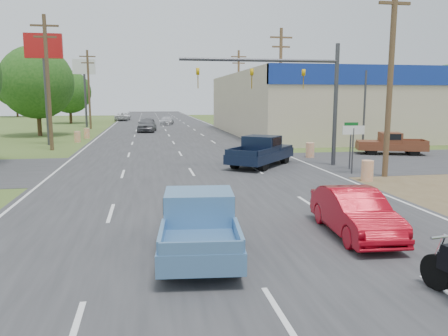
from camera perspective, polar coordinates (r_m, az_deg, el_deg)
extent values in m
plane|color=#415120|center=(8.33, 7.63, -18.93)|extent=(200.00, 200.00, 0.00)
cube|color=#2D2D30|center=(47.21, -7.21, 4.25)|extent=(15.00, 180.00, 0.02)
cube|color=#2D2D30|center=(25.40, -4.71, 0.20)|extent=(120.00, 10.00, 0.02)
cube|color=#B7A88C|center=(58.18, 26.35, 7.52)|extent=(50.00, 28.00, 6.60)
cylinder|color=#4C3823|center=(23.24, 20.91, 11.18)|extent=(0.28, 0.28, 10.00)
cube|color=#4C3823|center=(23.65, 21.40, 19.42)|extent=(1.60, 0.14, 0.14)
cylinder|color=#4C3823|center=(39.80, 7.36, 10.55)|extent=(0.28, 0.28, 10.00)
cube|color=#4C3823|center=(40.14, 7.48, 16.56)|extent=(2.00, 0.14, 0.14)
cube|color=#4C3823|center=(40.04, 7.46, 15.42)|extent=(1.60, 0.14, 0.14)
cylinder|color=#4C3823|center=(57.24, 1.91, 10.14)|extent=(0.28, 0.28, 10.00)
cube|color=#4C3823|center=(57.47, 1.93, 14.33)|extent=(2.00, 0.14, 0.14)
cube|color=#4C3823|center=(57.40, 1.93, 13.53)|extent=(1.60, 0.14, 0.14)
cylinder|color=#4C3823|center=(35.75, -22.00, 10.16)|extent=(0.28, 0.28, 10.00)
cube|color=#4C3823|center=(36.12, -22.41, 16.82)|extent=(2.00, 0.14, 0.14)
cube|color=#4C3823|center=(36.01, -22.33, 15.57)|extent=(1.60, 0.14, 0.14)
cylinder|color=#4C3823|center=(59.44, -17.23, 9.70)|extent=(0.28, 0.28, 10.00)
cube|color=#4C3823|center=(59.67, -17.42, 13.74)|extent=(2.00, 0.14, 0.14)
cube|color=#4C3823|center=(59.60, -17.38, 12.97)|extent=(1.60, 0.14, 0.14)
cylinder|color=#422D19|center=(50.31, -22.99, 5.73)|extent=(0.44, 0.44, 3.24)
sphere|color=#1A4513|center=(50.29, -23.27, 10.24)|extent=(7.56, 7.56, 7.56)
cylinder|color=#422D19|center=(74.00, -19.40, 6.63)|extent=(0.44, 0.44, 2.88)
sphere|color=#1A4513|center=(73.97, -19.55, 9.35)|extent=(6.72, 6.72, 6.72)
cylinder|color=#422D19|center=(96.00, 26.84, 6.83)|extent=(0.44, 0.44, 3.60)
sphere|color=#1A4513|center=(96.00, 27.03, 9.44)|extent=(8.40, 8.40, 8.40)
cylinder|color=#422D19|center=(107.01, 7.62, 7.79)|extent=(0.44, 0.44, 3.42)
sphere|color=#1A4513|center=(107.01, 7.67, 10.03)|extent=(7.98, 7.98, 7.98)
cylinder|color=#422D19|center=(105.71, -25.41, 7.09)|extent=(0.44, 0.44, 3.78)
sphere|color=#1A4513|center=(105.72, -25.59, 9.59)|extent=(8.82, 8.82, 8.82)
cylinder|color=orange|center=(21.87, 18.21, -0.35)|extent=(0.56, 0.56, 1.00)
cylinder|color=orange|center=(29.70, 11.18, 2.30)|extent=(0.56, 0.56, 1.00)
cylinder|color=orange|center=(41.60, -18.60, 3.89)|extent=(0.56, 0.56, 1.00)
cylinder|color=orange|center=(45.51, -17.49, 4.34)|extent=(0.56, 0.56, 1.00)
cylinder|color=#3F3F44|center=(39.85, -22.20, 9.25)|extent=(0.30, 0.30, 9.00)
cube|color=#B21414|center=(40.08, -22.52, 14.53)|extent=(3.00, 0.35, 2.00)
cylinder|color=#3F3F44|center=(63.53, -17.67, 9.16)|extent=(0.30, 0.30, 9.00)
cube|color=white|center=(63.67, -17.83, 12.49)|extent=(3.00, 0.35, 2.00)
cylinder|color=#3F3F44|center=(23.63, 16.45, 2.11)|extent=(0.08, 0.08, 2.40)
cube|color=white|center=(23.53, 16.57, 4.77)|extent=(1.20, 0.05, 0.45)
cylinder|color=#3F3F44|center=(25.23, 16.16, 2.54)|extent=(0.08, 0.08, 2.40)
cube|color=#0C591E|center=(25.12, 16.29, 5.49)|extent=(0.80, 0.04, 0.22)
cylinder|color=#3F3F44|center=(26.32, 14.35, 7.90)|extent=(0.24, 0.24, 7.00)
cylinder|color=#3F3F44|center=(24.90, 4.81, 13.85)|extent=(9.00, 0.18, 0.18)
imported|color=gold|center=(25.61, 10.35, 12.60)|extent=(0.18, 0.40, 1.10)
imported|color=gold|center=(24.74, 3.65, 12.85)|extent=(0.18, 0.40, 1.10)
imported|color=gold|center=(24.22, -3.45, 12.94)|extent=(0.18, 0.40, 1.10)
imported|color=#A10715|center=(13.09, 16.72, -5.66)|extent=(1.65, 4.10, 1.33)
cylinder|color=black|center=(10.19, 25.95, -12.14)|extent=(0.25, 0.76, 0.75)
cylinder|color=white|center=(9.82, 26.98, -7.97)|extent=(0.74, 0.17, 0.06)
cylinder|color=black|center=(12.67, -6.91, -7.20)|extent=(0.35, 0.76, 0.74)
cylinder|color=black|center=(12.69, 0.15, -7.11)|extent=(0.35, 0.76, 0.74)
cylinder|color=black|center=(9.94, -7.66, -11.84)|extent=(0.35, 0.76, 0.74)
cylinder|color=black|center=(9.97, 1.46, -11.70)|extent=(0.35, 0.76, 0.74)
cube|color=#507DAC|center=(11.22, -3.26, -8.22)|extent=(2.31, 4.95, 0.48)
cube|color=#507DAC|center=(12.52, -3.40, -4.94)|extent=(1.92, 1.99, 0.17)
cube|color=#507DAC|center=(11.14, -3.30, -5.00)|extent=(1.83, 1.60, 0.78)
cube|color=black|center=(11.11, -3.31, -4.30)|extent=(1.84, 1.32, 0.41)
cube|color=#507DAC|center=(8.87, -2.99, -10.44)|extent=(1.70, 0.24, 0.28)
cylinder|color=black|center=(27.32, 4.57, 1.68)|extent=(0.75, 0.83, 0.82)
cylinder|color=black|center=(26.66, 7.93, 1.43)|extent=(0.75, 0.83, 0.82)
cylinder|color=black|center=(24.47, 1.46, 0.84)|extent=(0.75, 0.83, 0.82)
cylinder|color=black|center=(23.73, 5.14, 0.55)|extent=(0.75, 0.83, 0.82)
cube|color=black|center=(25.49, 4.84, 1.65)|extent=(4.95, 5.42, 0.53)
cube|color=black|center=(26.91, 6.25, 2.75)|extent=(2.79, 2.80, 0.18)
cube|color=black|center=(25.51, 4.96, 3.23)|extent=(2.47, 2.43, 0.87)
cube|color=black|center=(25.49, 4.96, 3.58)|extent=(2.30, 2.21, 0.46)
cube|color=black|center=(23.11, 2.19, 1.94)|extent=(1.51, 1.25, 0.31)
cylinder|color=black|center=(32.07, 18.77, 2.22)|extent=(0.77, 0.49, 0.72)
cylinder|color=black|center=(33.55, 18.34, 2.53)|extent=(0.77, 0.49, 0.72)
cylinder|color=black|center=(32.66, 23.62, 2.06)|extent=(0.77, 0.49, 0.72)
cylinder|color=black|center=(34.11, 22.99, 2.37)|extent=(0.77, 0.49, 0.72)
cube|color=brown|center=(33.05, 20.96, 2.64)|extent=(5.00, 3.22, 0.47)
cube|color=brown|center=(32.76, 18.59, 3.24)|extent=(2.23, 2.19, 0.16)
cube|color=brown|center=(32.97, 20.86, 3.70)|extent=(1.86, 2.02, 0.76)
cube|color=black|center=(32.96, 20.88, 3.93)|extent=(1.61, 1.96, 0.40)
cube|color=brown|center=(33.56, 24.83, 3.11)|extent=(0.61, 1.58, 0.27)
imported|color=slate|center=(52.83, -10.02, 5.60)|extent=(2.48, 5.18, 1.71)
imported|color=silver|center=(67.15, -7.46, 6.16)|extent=(2.44, 4.48, 1.23)
imported|color=silver|center=(80.54, -13.09, 6.54)|extent=(2.79, 5.31, 1.42)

